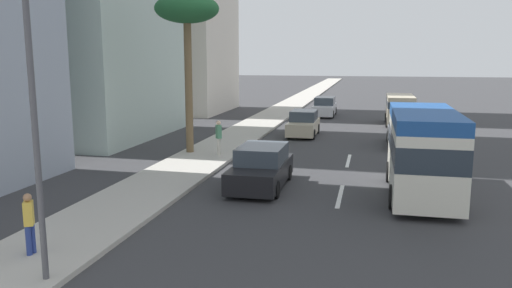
{
  "coord_description": "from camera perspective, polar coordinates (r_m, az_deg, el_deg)",
  "views": [
    {
      "loc": [
        -3.35,
        -1.02,
        5.15
      ],
      "look_at": [
        18.1,
        3.87,
        1.33
      ],
      "focal_mm": 35.72,
      "sensor_mm": 36.0,
      "label": 1
    }
  ],
  "objects": [
    {
      "name": "minibus_second",
      "position": [
        19.69,
        18.17,
        -0.61
      ],
      "size": [
        6.7,
        2.4,
        3.19
      ],
      "color": "silver",
      "rests_on": "ground_plane"
    },
    {
      "name": "car_lead",
      "position": [
        44.66,
        7.69,
        4.13
      ],
      "size": [
        4.78,
        1.84,
        1.63
      ],
      "rotation": [
        0.0,
        0.0,
        3.14
      ],
      "color": "silver",
      "rests_on": "ground_plane"
    },
    {
      "name": "street_lamp",
      "position": [
        11.86,
        -23.3,
        4.9
      ],
      "size": [
        0.24,
        0.97,
        6.7
      ],
      "color": "#4C4C51",
      "rests_on": "sidewalk_right"
    },
    {
      "name": "pedestrian_mid_block",
      "position": [
        14.23,
        -24.06,
        -7.9
      ],
      "size": [
        0.39,
        0.35,
        1.6
      ],
      "rotation": [
        0.0,
        0.0,
        0.51
      ],
      "color": "navy",
      "rests_on": "sidewalk_right"
    },
    {
      "name": "car_fourth",
      "position": [
        30.59,
        16.31,
        1.15
      ],
      "size": [
        4.56,
        1.9,
        1.54
      ],
      "color": "white",
      "rests_on": "ground_plane"
    },
    {
      "name": "sidewalk_right",
      "position": [
        36.17,
        -0.47,
        1.78
      ],
      "size": [
        162.0,
        3.12,
        0.15
      ],
      "primitive_type": "cube",
      "color": "#B2ADA3",
      "rests_on": "ground_plane"
    },
    {
      "name": "ground_plane",
      "position": [
        35.25,
        11.05,
        1.26
      ],
      "size": [
        198.0,
        198.0,
        0.0
      ],
      "primitive_type": "plane",
      "color": "#38383A"
    },
    {
      "name": "palm_tree",
      "position": [
        26.7,
        -7.73,
        14.27
      ],
      "size": [
        3.25,
        3.25,
        8.08
      ],
      "color": "brown",
      "rests_on": "sidewalk_right"
    },
    {
      "name": "lane_stripe_mid",
      "position": [
        19.28,
        9.39,
        -5.77
      ],
      "size": [
        3.2,
        0.16,
        0.01
      ],
      "primitive_type": "cube",
      "color": "silver",
      "rests_on": "ground_plane"
    },
    {
      "name": "car_fifth",
      "position": [
        33.31,
        5.34,
        2.26
      ],
      "size": [
        4.19,
        1.81,
        1.65
      ],
      "rotation": [
        0.0,
        0.0,
        3.14
      ],
      "color": "beige",
      "rests_on": "ground_plane"
    },
    {
      "name": "van_sixth",
      "position": [
        39.79,
        15.82,
        3.9
      ],
      "size": [
        5.0,
        2.07,
        2.23
      ],
      "color": "beige",
      "rests_on": "ground_plane"
    },
    {
      "name": "car_third",
      "position": [
        20.19,
        0.58,
        -2.67
      ],
      "size": [
        4.57,
        1.96,
        1.64
      ],
      "rotation": [
        0.0,
        0.0,
        3.14
      ],
      "color": "black",
      "rests_on": "ground_plane"
    },
    {
      "name": "pedestrian_near_lamp",
      "position": [
        25.93,
        -4.2,
        0.91
      ],
      "size": [
        0.39,
        0.37,
        1.77
      ],
      "rotation": [
        0.0,
        0.0,
        0.67
      ],
      "color": "beige",
      "rests_on": "sidewalk_right"
    },
    {
      "name": "lane_stripe_far",
      "position": [
        25.74,
        10.31,
        -1.84
      ],
      "size": [
        3.2,
        0.16,
        0.01
      ],
      "primitive_type": "cube",
      "color": "silver",
      "rests_on": "ground_plane"
    }
  ]
}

